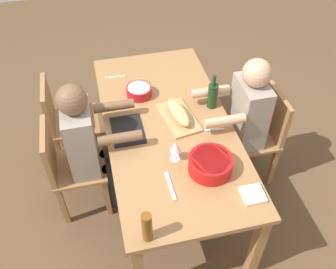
% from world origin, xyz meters
% --- Properties ---
extents(ground_plane, '(8.00, 8.00, 0.00)m').
position_xyz_m(ground_plane, '(0.00, 0.00, 0.00)').
color(ground_plane, brown).
extents(dining_table, '(1.91, 0.93, 0.74)m').
position_xyz_m(dining_table, '(0.00, 0.00, 0.66)').
color(dining_table, '#9E7044').
rests_on(dining_table, ground_plane).
extents(chair_near_center, '(0.40, 0.40, 0.85)m').
position_xyz_m(chair_near_center, '(0.00, -0.78, 0.48)').
color(chair_near_center, '#9E7044').
rests_on(chair_near_center, ground_plane).
extents(diner_near_center, '(0.41, 0.53, 1.20)m').
position_xyz_m(diner_near_center, '(0.00, -0.60, 0.70)').
color(diner_near_center, '#2D2D38').
rests_on(diner_near_center, ground_plane).
extents(chair_far_right, '(0.40, 0.40, 0.85)m').
position_xyz_m(chair_far_right, '(0.53, 0.78, 0.48)').
color(chair_far_right, '#9E7044').
rests_on(chair_far_right, ground_plane).
extents(chair_far_center, '(0.40, 0.40, 0.85)m').
position_xyz_m(chair_far_center, '(0.00, 0.78, 0.48)').
color(chair_far_center, '#9E7044').
rests_on(chair_far_center, ground_plane).
extents(diner_far_center, '(0.41, 0.53, 1.20)m').
position_xyz_m(diner_far_center, '(-0.00, 0.60, 0.70)').
color(diner_far_center, '#2D2D38').
rests_on(diner_far_center, ground_plane).
extents(serving_bowl_pasta, '(0.20, 0.20, 0.08)m').
position_xyz_m(serving_bowl_pasta, '(0.38, 0.15, 0.78)').
color(serving_bowl_pasta, '#B21923').
rests_on(serving_bowl_pasta, dining_table).
extents(serving_bowl_fruit, '(0.29, 0.29, 0.11)m').
position_xyz_m(serving_bowl_fruit, '(-0.49, -0.17, 0.80)').
color(serving_bowl_fruit, red).
rests_on(serving_bowl_fruit, dining_table).
extents(cutting_board, '(0.43, 0.29, 0.02)m').
position_xyz_m(cutting_board, '(0.04, -0.09, 0.75)').
color(cutting_board, tan).
rests_on(cutting_board, dining_table).
extents(bread_loaf, '(0.33, 0.16, 0.09)m').
position_xyz_m(bread_loaf, '(0.04, -0.09, 0.81)').
color(bread_loaf, tan).
rests_on(bread_loaf, cutting_board).
extents(wine_bottle, '(0.08, 0.08, 0.29)m').
position_xyz_m(wine_bottle, '(0.12, -0.38, 0.85)').
color(wine_bottle, '#193819').
rests_on(wine_bottle, dining_table).
extents(beer_bottle, '(0.06, 0.06, 0.22)m').
position_xyz_m(beer_bottle, '(-0.89, 0.33, 0.85)').
color(beer_bottle, brown).
rests_on(beer_bottle, dining_table).
extents(wine_glass, '(0.08, 0.08, 0.17)m').
position_xyz_m(wine_glass, '(-0.35, 0.03, 0.86)').
color(wine_glass, silver).
rests_on(wine_glass, dining_table).
extents(fork_near_center, '(0.04, 0.17, 0.01)m').
position_xyz_m(fork_near_center, '(-0.14, -0.30, 0.74)').
color(fork_near_center, silver).
rests_on(fork_near_center, dining_table).
extents(fork_far_right, '(0.03, 0.17, 0.01)m').
position_xyz_m(fork_far_right, '(0.67, 0.30, 0.74)').
color(fork_far_right, silver).
rests_on(fork_far_right, dining_table).
extents(placemat_far_center, '(0.32, 0.23, 0.01)m').
position_xyz_m(placemat_far_center, '(0.00, 0.30, 0.74)').
color(placemat_far_center, black).
rests_on(placemat_far_center, dining_table).
extents(carving_knife, '(0.23, 0.03, 0.01)m').
position_xyz_m(carving_knife, '(-0.56, 0.12, 0.74)').
color(carving_knife, silver).
rests_on(carving_knife, dining_table).
extents(napkin_stack, '(0.14, 0.14, 0.02)m').
position_xyz_m(napkin_stack, '(-0.75, -0.36, 0.75)').
color(napkin_stack, white).
rests_on(napkin_stack, dining_table).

